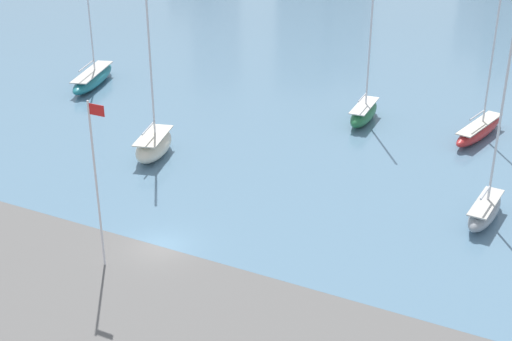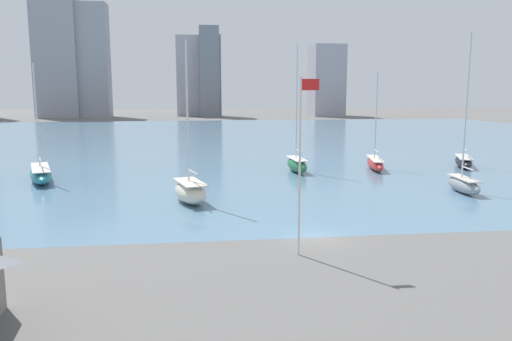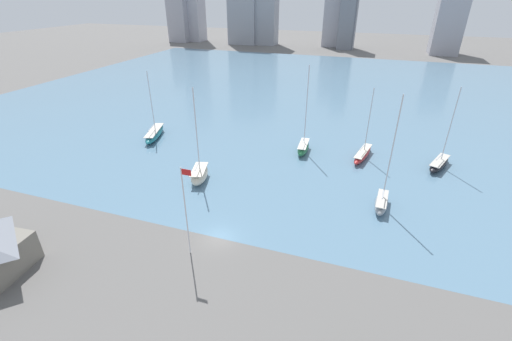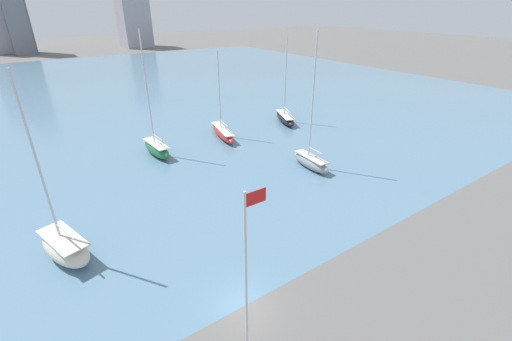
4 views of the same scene
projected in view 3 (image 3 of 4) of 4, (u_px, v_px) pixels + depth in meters
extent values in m
plane|color=#605E5B|center=(219.00, 238.00, 43.16)|extent=(500.00, 500.00, 0.00)
cube|color=slate|center=(317.00, 95.00, 101.68)|extent=(180.00, 140.00, 0.00)
cylinder|color=silver|center=(186.00, 213.00, 38.09)|extent=(0.14, 0.14, 11.48)
cube|color=red|center=(186.00, 172.00, 35.46)|extent=(1.10, 0.03, 0.70)
cube|color=#9E9EA8|center=(180.00, 17.00, 202.80)|extent=(11.24, 12.06, 26.90)
cube|color=#8E939E|center=(265.00, 3.00, 187.00)|extent=(13.30, 9.63, 42.94)
cube|color=#A8A8B2|center=(338.00, 15.00, 182.37)|extent=(14.35, 7.11, 31.94)
cube|color=slate|center=(348.00, 13.00, 174.68)|extent=(7.52, 10.53, 34.77)
cube|color=slate|center=(348.00, 17.00, 175.37)|extent=(8.45, 8.75, 31.49)
cube|color=#9E9EA8|center=(449.00, 23.00, 161.34)|extent=(12.44, 14.32, 28.15)
ellipsoid|color=#1E757F|center=(155.00, 134.00, 72.20)|extent=(5.44, 10.73, 1.70)
cube|color=#BCB7AD|center=(154.00, 130.00, 71.83)|extent=(4.46, 8.79, 0.10)
cube|color=#2D2D33|center=(155.00, 136.00, 72.42)|extent=(0.73, 1.85, 0.76)
cylinder|color=silver|center=(151.00, 101.00, 69.70)|extent=(0.18, 0.18, 11.98)
cylinder|color=silver|center=(151.00, 128.00, 70.02)|extent=(1.50, 4.27, 0.14)
ellipsoid|color=#B72828|center=(363.00, 154.00, 63.46)|extent=(3.62, 9.47, 1.47)
cube|color=beige|center=(363.00, 151.00, 63.14)|extent=(2.96, 7.77, 0.10)
cube|color=#2D2D33|center=(362.00, 156.00, 63.65)|extent=(0.50, 1.67, 0.66)
cylinder|color=silver|center=(369.00, 120.00, 60.97)|extent=(0.18, 0.18, 11.48)
cylinder|color=silver|center=(363.00, 147.00, 61.89)|extent=(0.81, 3.24, 0.14)
ellipsoid|color=gray|center=(381.00, 203.00, 48.86)|extent=(2.17, 6.57, 1.58)
cube|color=#BCB7AD|center=(382.00, 199.00, 48.51)|extent=(1.78, 5.39, 0.10)
cube|color=#2D2D33|center=(381.00, 205.00, 49.06)|extent=(0.24, 1.17, 0.71)
cylinder|color=silver|center=(392.00, 149.00, 45.42)|extent=(0.18, 0.18, 14.85)
cylinder|color=silver|center=(383.00, 194.00, 47.36)|extent=(0.32, 2.48, 0.14)
ellipsoid|color=beige|center=(199.00, 175.00, 55.89)|extent=(4.20, 6.83, 2.03)
cube|color=beige|center=(199.00, 169.00, 55.44)|extent=(3.44, 5.60, 0.10)
cube|color=#2D2D33|center=(200.00, 178.00, 56.15)|extent=(0.47, 1.15, 0.91)
cylinder|color=silver|center=(196.00, 130.00, 52.76)|extent=(0.18, 0.18, 13.19)
cylinder|color=silver|center=(197.00, 166.00, 53.94)|extent=(1.00, 3.06, 0.14)
ellipsoid|color=#236B3D|center=(303.00, 148.00, 65.71)|extent=(2.29, 7.02, 1.80)
cube|color=silver|center=(304.00, 144.00, 65.31)|extent=(1.88, 5.75, 0.10)
cube|color=#2D2D33|center=(303.00, 150.00, 65.94)|extent=(0.23, 1.25, 0.81)
cylinder|color=silver|center=(307.00, 106.00, 62.34)|extent=(0.18, 0.18, 14.52)
cylinder|color=silver|center=(303.00, 140.00, 63.99)|extent=(0.31, 2.87, 0.14)
ellipsoid|color=black|center=(439.00, 164.00, 60.04)|extent=(5.00, 8.37, 1.43)
cube|color=#BCB7AD|center=(440.00, 160.00, 59.73)|extent=(4.10, 6.86, 0.10)
cube|color=#2D2D33|center=(438.00, 166.00, 60.23)|extent=(0.71, 1.43, 0.65)
cylinder|color=silver|center=(451.00, 125.00, 57.15)|extent=(0.18, 0.18, 12.70)
cylinder|color=silver|center=(440.00, 157.00, 58.43)|extent=(1.48, 3.33, 0.14)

